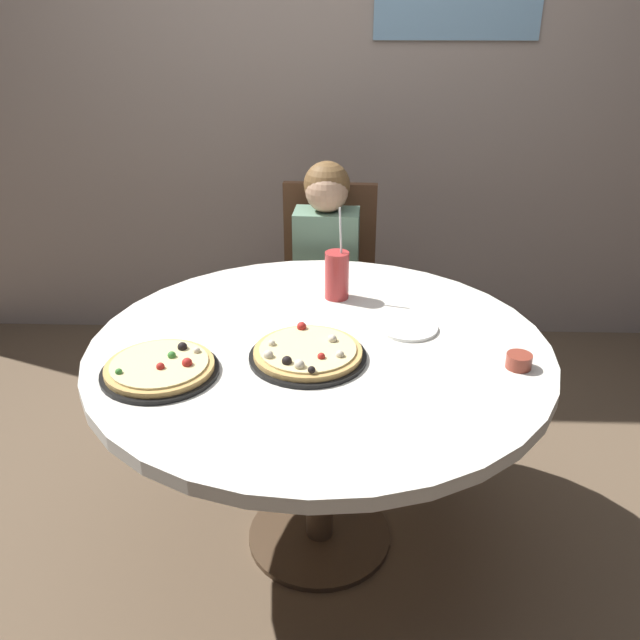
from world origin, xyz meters
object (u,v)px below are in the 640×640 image
Objects in this scene: pizza_veggie at (308,353)px; plate_small at (408,328)px; chair_wooden at (328,283)px; pizza_cheese at (160,368)px; soda_cup at (337,275)px; dining_table at (319,368)px; sauce_bowl at (519,361)px; diner_child at (325,311)px.

pizza_veggie is 1.83× the size of plate_small.
chair_wooden is 3.00× the size of pizza_cheese.
pizza_veggie is at bearing -100.30° from soda_cup.
pizza_veggie is 0.43m from soda_cup.
pizza_veggie is 0.35m from plate_small.
soda_cup is (0.04, -0.64, 0.30)m from chair_wooden.
plate_small is (0.30, 0.19, -0.01)m from pizza_veggie.
pizza_cheese reaches higher than dining_table.
chair_wooden is 3.09× the size of soda_cup.
plate_small is (0.22, -0.23, -0.08)m from soda_cup.
pizza_veggie is 0.58m from sauce_bowl.
plate_small is (0.26, -0.86, 0.22)m from chair_wooden.
pizza_veggie is 1.07× the size of soda_cup.
pizza_cheese is (-0.39, -0.09, -0.00)m from pizza_veggie.
soda_cup reaches higher than pizza_cheese.
sauce_bowl is (0.97, 0.06, 0.00)m from pizza_cheese.
pizza_cheese is at bearing -155.94° from dining_table.
soda_cup is 0.33m from plate_small.
plate_small reaches higher than dining_table.
dining_table is 0.14m from pizza_veggie.
plate_small is at bearing 22.58° from pizza_cheese.
chair_wooden is (0.00, 0.96, -0.13)m from dining_table.
diner_child is 0.78m from plate_small.
pizza_cheese is 1.03× the size of soda_cup.
dining_table is at bearing -89.70° from diner_child.
soda_cup is at bearing -83.62° from diner_child.
plate_small is at bearing -73.23° from chair_wooden.
sauce_bowl is at bearing -41.98° from soda_cup.
pizza_cheese is at bearing -113.26° from diner_child.
chair_wooden is at bearing 87.19° from diner_child.
chair_wooden is 1.24m from sauce_bowl.
pizza_cheese reaches higher than plate_small.
sauce_bowl is (0.54, -1.09, 0.24)m from chair_wooden.
sauce_bowl is (0.55, -0.12, 0.11)m from dining_table.
pizza_cheese is 4.52× the size of sauce_bowl.
dining_table is 0.47m from pizza_cheese.
pizza_cheese is (-0.42, -0.97, 0.28)m from diner_child.
chair_wooden is 2.88× the size of pizza_veggie.
chair_wooden reaches higher than sauce_bowl.
dining_table is 0.37m from soda_cup.
sauce_bowl is at bearing -63.50° from chair_wooden.
pizza_veggie is at bearing -91.68° from diner_child.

